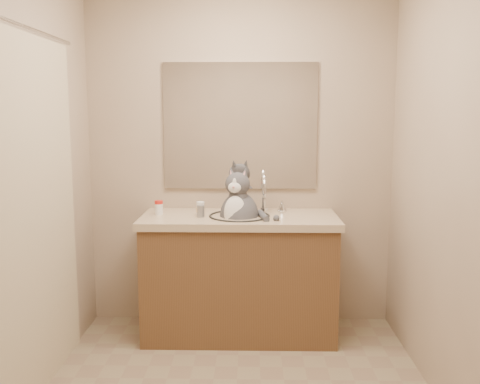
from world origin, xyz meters
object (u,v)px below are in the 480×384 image
cat (239,214)px  pill_bottle_orange (200,209)px  grey_canister (201,211)px  pill_bottle_redcap (159,207)px

cat → pill_bottle_orange: cat is taller
cat → grey_canister: 0.26m
cat → grey_canister: (-0.26, -0.04, 0.02)m
cat → pill_bottle_redcap: bearing=-168.7°
pill_bottle_orange → grey_canister: 0.06m
pill_bottle_redcap → grey_canister: size_ratio=1.21×
pill_bottle_redcap → cat: bearing=-4.4°
cat → pill_bottle_redcap: size_ratio=5.59×
cat → grey_canister: cat is taller
pill_bottle_orange → grey_canister: (0.01, -0.06, -0.01)m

